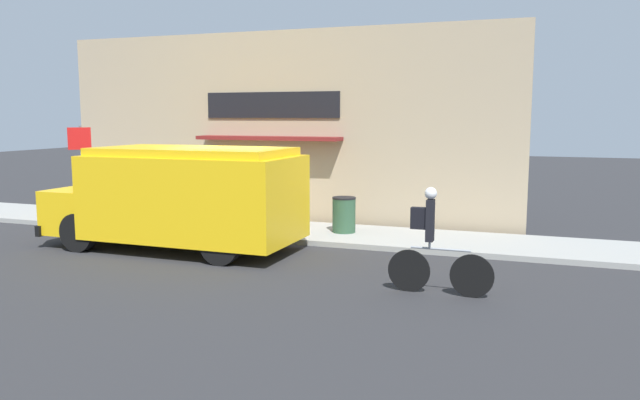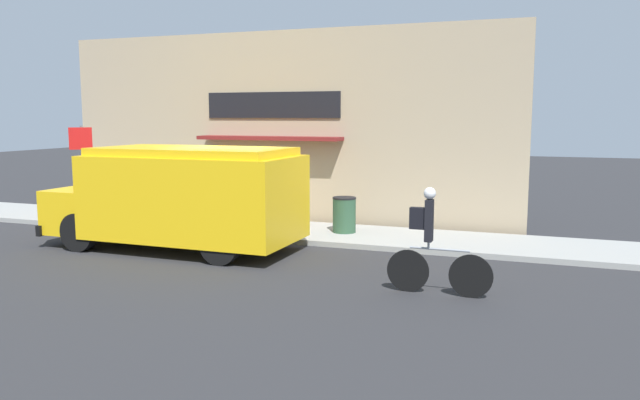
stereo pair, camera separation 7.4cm
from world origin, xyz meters
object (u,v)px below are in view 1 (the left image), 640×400
(school_bus, at_px, (181,196))
(stop_sign_post, at_px, (81,157))
(trash_bin, at_px, (344,215))
(cyclist, at_px, (433,245))

(school_bus, xyz_separation_m, stop_sign_post, (-4.42, 2.01, 0.64))
(stop_sign_post, relative_size, trash_bin, 2.97)
(school_bus, height_order, trash_bin, school_bus)
(cyclist, relative_size, trash_bin, 2.07)
(school_bus, height_order, cyclist, school_bus)
(trash_bin, bearing_deg, school_bus, -138.75)
(cyclist, bearing_deg, stop_sign_post, 161.21)
(stop_sign_post, bearing_deg, cyclist, -19.31)
(stop_sign_post, bearing_deg, school_bus, -24.44)
(cyclist, height_order, stop_sign_post, stop_sign_post)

